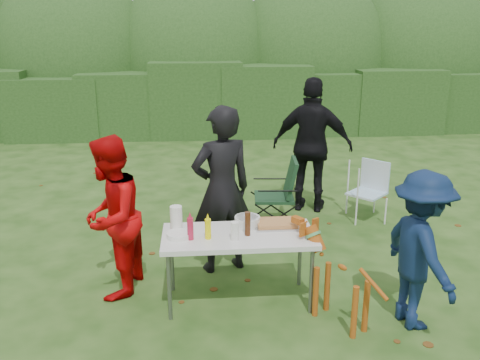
{
  "coord_description": "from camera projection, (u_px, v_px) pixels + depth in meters",
  "views": [
    {
      "loc": [
        0.01,
        -4.73,
        2.73
      ],
      "look_at": [
        0.48,
        0.8,
        1.0
      ],
      "focal_mm": 38.0,
      "sensor_mm": 36.0,
      "label": 1
    }
  ],
  "objects": [
    {
      "name": "ground",
      "position": [
        200.0,
        295.0,
        5.31
      ],
      "size": [
        80.0,
        80.0,
        0.0
      ],
      "primitive_type": "plane",
      "color": "#1E4211"
    },
    {
      "name": "hedge_row",
      "position": [
        196.0,
        101.0,
        12.67
      ],
      "size": [
        22.0,
        1.4,
        1.7
      ],
      "primitive_type": "cube",
      "color": "#23471C",
      "rests_on": "ground"
    },
    {
      "name": "shrub_backdrop",
      "position": [
        195.0,
        65.0,
        13.97
      ],
      "size": [
        20.0,
        2.6,
        3.2
      ],
      "primitive_type": "ellipsoid",
      "color": "#3D6628",
      "rests_on": "ground"
    },
    {
      "name": "folding_table",
      "position": [
        239.0,
        239.0,
        5.0
      ],
      "size": [
        1.5,
        0.7,
        0.74
      ],
      "color": "silver",
      "rests_on": "ground"
    },
    {
      "name": "person_cook",
      "position": [
        222.0,
        190.0,
        5.62
      ],
      "size": [
        0.8,
        0.65,
        1.9
      ],
      "primitive_type": "imported",
      "rotation": [
        0.0,
        0.0,
        3.47
      ],
      "color": "black",
      "rests_on": "ground"
    },
    {
      "name": "person_red_jacket",
      "position": [
        111.0,
        218.0,
        5.13
      ],
      "size": [
        0.78,
        0.92,
        1.68
      ],
      "primitive_type": "imported",
      "rotation": [
        0.0,
        0.0,
        -1.76
      ],
      "color": "#C00507",
      "rests_on": "ground"
    },
    {
      "name": "person_black_puffy",
      "position": [
        312.0,
        146.0,
        7.45
      ],
      "size": [
        1.26,
        0.86,
        1.99
      ],
      "primitive_type": "imported",
      "rotation": [
        0.0,
        0.0,
        2.79
      ],
      "color": "black",
      "rests_on": "ground"
    },
    {
      "name": "child",
      "position": [
        420.0,
        251.0,
        4.6
      ],
      "size": [
        0.7,
        1.04,
        1.5
      ],
      "primitive_type": "imported",
      "rotation": [
        0.0,
        0.0,
        1.73
      ],
      "color": "#0D1E41",
      "rests_on": "ground"
    },
    {
      "name": "dog",
      "position": [
        341.0,
        281.0,
        4.69
      ],
      "size": [
        0.83,
        0.98,
        0.89
      ],
      "primitive_type": null,
      "rotation": [
        0.0,
        0.0,
        2.17
      ],
      "color": "#9D4B13",
      "rests_on": "ground"
    },
    {
      "name": "camping_chair",
      "position": [
        274.0,
        193.0,
        6.96
      ],
      "size": [
        0.66,
        0.66,
        0.97
      ],
      "primitive_type": null,
      "rotation": [
        0.0,
        0.0,
        3.05
      ],
      "color": "#1A3B21",
      "rests_on": "ground"
    },
    {
      "name": "lawn_chair",
      "position": [
        367.0,
        191.0,
        7.25
      ],
      "size": [
        0.71,
        0.71,
        0.85
      ],
      "primitive_type": null,
      "rotation": [
        0.0,
        0.0,
        3.89
      ],
      "color": "#69BAE3",
      "rests_on": "ground"
    },
    {
      "name": "food_tray",
      "position": [
        277.0,
        225.0,
        5.17
      ],
      "size": [
        0.45,
        0.3,
        0.02
      ],
      "primitive_type": "cube",
      "color": "#B7B7BA",
      "rests_on": "folding_table"
    },
    {
      "name": "focaccia_bread",
      "position": [
        277.0,
        223.0,
        5.16
      ],
      "size": [
        0.4,
        0.26,
        0.04
      ],
      "primitive_type": "cube",
      "color": "#C38347",
      "rests_on": "food_tray"
    },
    {
      "name": "mustard_bottle",
      "position": [
        208.0,
        229.0,
        4.85
      ],
      "size": [
        0.06,
        0.06,
        0.2
      ],
      "primitive_type": "cylinder",
      "color": "#F8EB06",
      "rests_on": "folding_table"
    },
    {
      "name": "ketchup_bottle",
      "position": [
        190.0,
        229.0,
        4.83
      ],
      "size": [
        0.06,
        0.06,
        0.22
      ],
      "primitive_type": "cylinder",
      "color": "#B91B3C",
      "rests_on": "folding_table"
    },
    {
      "name": "beer_bottle",
      "position": [
        248.0,
        224.0,
        4.92
      ],
      "size": [
        0.06,
        0.06,
        0.24
      ],
      "primitive_type": "cylinder",
      "color": "#47230F",
      "rests_on": "folding_table"
    },
    {
      "name": "paper_towel_roll",
      "position": [
        176.0,
        219.0,
        5.02
      ],
      "size": [
        0.12,
        0.12,
        0.26
      ],
      "primitive_type": "cylinder",
      "color": "white",
      "rests_on": "folding_table"
    },
    {
      "name": "cup_stack",
      "position": [
        235.0,
        231.0,
        4.83
      ],
      "size": [
        0.08,
        0.08,
        0.18
      ],
      "primitive_type": "cylinder",
      "color": "white",
      "rests_on": "folding_table"
    },
    {
      "name": "pasta_bowl",
      "position": [
        247.0,
        221.0,
        5.17
      ],
      "size": [
        0.26,
        0.26,
        0.1
      ],
      "primitive_type": "cylinder",
      "color": "silver",
      "rests_on": "folding_table"
    },
    {
      "name": "plate_stack",
      "position": [
        179.0,
        235.0,
        4.9
      ],
      "size": [
        0.24,
        0.24,
        0.05
      ],
      "primitive_type": "cylinder",
      "color": "white",
      "rests_on": "folding_table"
    }
  ]
}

